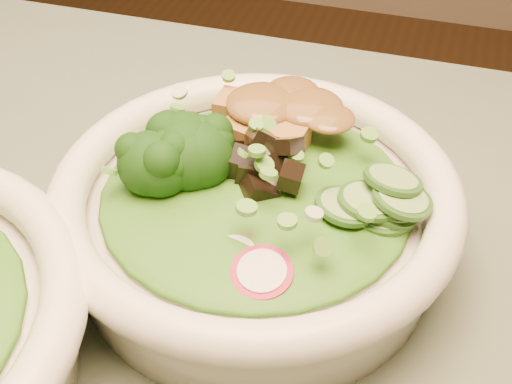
# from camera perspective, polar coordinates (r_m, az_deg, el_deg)

# --- Properties ---
(salad_bowl) EXTENTS (0.25, 0.25, 0.07)m
(salad_bowl) POSITION_cam_1_polar(r_m,az_deg,el_deg) (0.44, -0.00, -1.86)
(salad_bowl) COLOR white
(salad_bowl) RESTS_ON dining_table
(lettuce_bed) EXTENTS (0.19, 0.19, 0.02)m
(lettuce_bed) POSITION_cam_1_polar(r_m,az_deg,el_deg) (0.43, -0.00, 0.10)
(lettuce_bed) COLOR #206114
(lettuce_bed) RESTS_ON salad_bowl
(broccoli_florets) EXTENTS (0.08, 0.07, 0.04)m
(broccoli_florets) POSITION_cam_1_polar(r_m,az_deg,el_deg) (0.43, -7.51, 2.66)
(broccoli_florets) COLOR black
(broccoli_florets) RESTS_ON salad_bowl
(radish_slices) EXTENTS (0.10, 0.05, 0.02)m
(radish_slices) POSITION_cam_1_polar(r_m,az_deg,el_deg) (0.38, -2.01, -5.40)
(radish_slices) COLOR maroon
(radish_slices) RESTS_ON salad_bowl
(cucumber_slices) EXTENTS (0.07, 0.07, 0.03)m
(cucumber_slices) POSITION_cam_1_polar(r_m,az_deg,el_deg) (0.41, 8.08, -0.29)
(cucumber_slices) COLOR #8EC16B
(cucumber_slices) RESTS_ON salad_bowl
(mushroom_heap) EXTENTS (0.07, 0.07, 0.04)m
(mushroom_heap) POSITION_cam_1_polar(r_m,az_deg,el_deg) (0.43, 0.39, 2.32)
(mushroom_heap) COLOR black
(mushroom_heap) RESTS_ON salad_bowl
(tofu_cubes) EXTENTS (0.09, 0.06, 0.03)m
(tofu_cubes) POSITION_cam_1_polar(r_m,az_deg,el_deg) (0.46, 2.06, 5.59)
(tofu_cubes) COLOR olive
(tofu_cubes) RESTS_ON salad_bowl
(peanut_sauce) EXTENTS (0.06, 0.05, 0.01)m
(peanut_sauce) POSITION_cam_1_polar(r_m,az_deg,el_deg) (0.46, 2.09, 6.82)
(peanut_sauce) COLOR brown
(peanut_sauce) RESTS_ON tofu_cubes
(scallion_garnish) EXTENTS (0.18, 0.18, 0.02)m
(scallion_garnish) POSITION_cam_1_polar(r_m,az_deg,el_deg) (0.41, -0.00, 2.39)
(scallion_garnish) COLOR #5B9E38
(scallion_garnish) RESTS_ON salad_bowl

